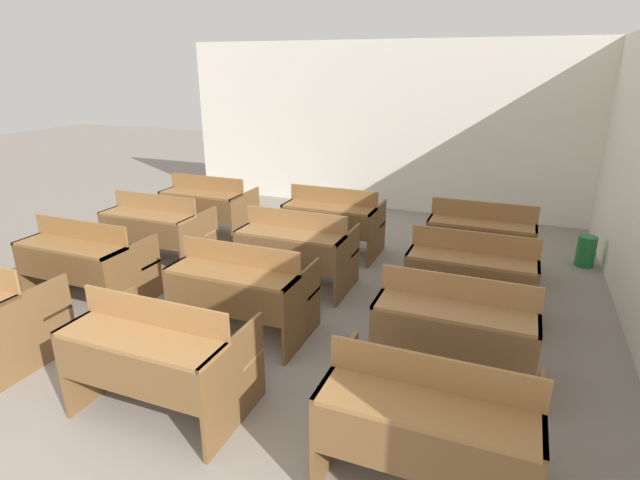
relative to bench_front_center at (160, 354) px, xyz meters
name	(u,v)px	position (x,y,z in m)	size (l,w,h in m)	color
wall_back	(377,127)	(-0.11, 5.85, 0.92)	(6.91, 0.06, 2.75)	white
bench_front_center	(160,354)	(0.00, 0.00, 0.00)	(1.18, 0.78, 0.89)	brown
bench_front_right	(429,422)	(1.88, 0.00, 0.00)	(1.18, 0.78, 0.89)	brown
bench_second_left	(86,260)	(-1.87, 1.16, 0.00)	(1.18, 0.78, 0.89)	brown
bench_second_center	(242,288)	(-0.02, 1.16, 0.00)	(1.18, 0.78, 0.89)	brown
bench_second_right	(455,327)	(1.87, 1.17, 0.00)	(1.18, 0.78, 0.89)	brown
bench_third_left	(158,228)	(-1.88, 2.31, 0.00)	(1.18, 0.78, 0.89)	brown
bench_third_center	(297,248)	(0.01, 2.30, 0.00)	(1.18, 0.78, 0.89)	brown
bench_third_right	(471,274)	(1.88, 2.28, 0.00)	(1.18, 0.78, 0.89)	brown
bench_back_left	(209,206)	(-1.89, 3.43, 0.00)	(1.18, 0.78, 0.89)	brown
bench_back_center	(333,220)	(0.02, 3.43, 0.00)	(1.18, 0.78, 0.89)	brown
bench_back_right	(481,237)	(1.86, 3.43, 0.00)	(1.18, 0.78, 0.89)	brown
wastepaper_bin	(586,251)	(3.08, 4.20, -0.27)	(0.22, 0.22, 0.38)	#1E6B33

